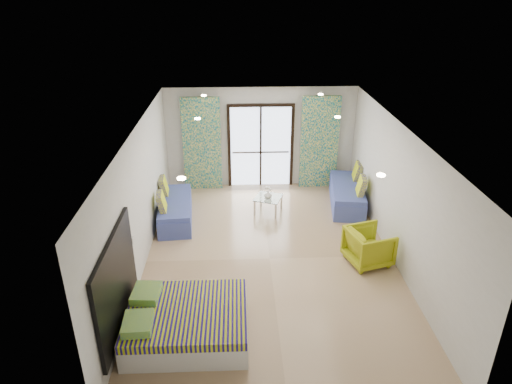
{
  "coord_description": "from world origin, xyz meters",
  "views": [
    {
      "loc": [
        -0.61,
        -7.84,
        5.16
      ],
      "look_at": [
        -0.25,
        0.77,
        1.15
      ],
      "focal_mm": 32.0,
      "sensor_mm": 36.0,
      "label": 1
    }
  ],
  "objects_px": {
    "bed": "(186,322)",
    "daybed_left": "(175,209)",
    "armchair": "(369,245)",
    "daybed_right": "(348,194)",
    "coffee_table": "(268,199)"
  },
  "relations": [
    {
      "from": "armchair",
      "to": "bed",
      "type": "bearing_deg",
      "value": 103.47
    },
    {
      "from": "daybed_left",
      "to": "armchair",
      "type": "relative_size",
      "value": 2.37
    },
    {
      "from": "bed",
      "to": "daybed_right",
      "type": "bearing_deg",
      "value": 51.66
    },
    {
      "from": "daybed_right",
      "to": "coffee_table",
      "type": "bearing_deg",
      "value": -163.38
    },
    {
      "from": "coffee_table",
      "to": "daybed_right",
      "type": "bearing_deg",
      "value": 8.88
    },
    {
      "from": "daybed_left",
      "to": "daybed_right",
      "type": "relative_size",
      "value": 0.95
    },
    {
      "from": "daybed_left",
      "to": "daybed_right",
      "type": "bearing_deg",
      "value": 3.79
    },
    {
      "from": "bed",
      "to": "coffee_table",
      "type": "bearing_deg",
      "value": 69.52
    },
    {
      "from": "bed",
      "to": "daybed_left",
      "type": "bearing_deg",
      "value": 99.35
    },
    {
      "from": "bed",
      "to": "daybed_left",
      "type": "distance_m",
      "value": 3.95
    },
    {
      "from": "bed",
      "to": "armchair",
      "type": "relative_size",
      "value": 2.3
    },
    {
      "from": "daybed_right",
      "to": "armchair",
      "type": "bearing_deg",
      "value": -85.95
    },
    {
      "from": "bed",
      "to": "daybed_left",
      "type": "xyz_separation_m",
      "value": [
        -0.64,
        3.9,
        0.02
      ]
    },
    {
      "from": "armchair",
      "to": "daybed_left",
      "type": "bearing_deg",
      "value": 48.24
    },
    {
      "from": "bed",
      "to": "daybed_left",
      "type": "relative_size",
      "value": 0.97
    }
  ]
}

